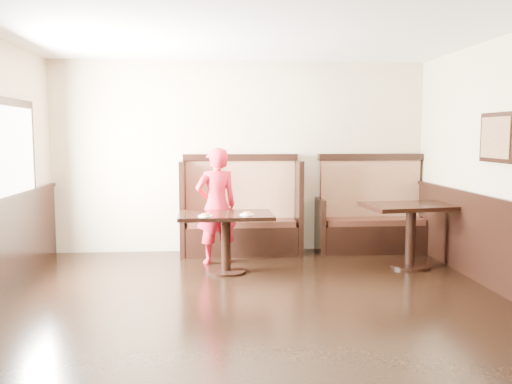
{
  "coord_description": "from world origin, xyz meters",
  "views": [
    {
      "loc": [
        -0.38,
        -4.53,
        1.73
      ],
      "look_at": [
        0.15,
        2.35,
        1.0
      ],
      "focal_mm": 38.0,
      "sensor_mm": 36.0,
      "label": 1
    }
  ],
  "objects": [
    {
      "name": "ground",
      "position": [
        0.0,
        0.0,
        0.0
      ],
      "size": [
        7.0,
        7.0,
        0.0
      ],
      "primitive_type": "plane",
      "color": "black",
      "rests_on": "ground"
    },
    {
      "name": "room_shell",
      "position": [
        -0.3,
        0.28,
        0.67
      ],
      "size": [
        7.0,
        7.0,
        7.0
      ],
      "color": "#CABA92",
      "rests_on": "ground"
    },
    {
      "name": "booth_main",
      "position": [
        0.0,
        3.3,
        0.53
      ],
      "size": [
        1.75,
        0.72,
        1.45
      ],
      "color": "black",
      "rests_on": "ground"
    },
    {
      "name": "booth_neighbor",
      "position": [
        1.95,
        3.29,
        0.48
      ],
      "size": [
        1.65,
        0.72,
        1.45
      ],
      "color": "black",
      "rests_on": "ground"
    },
    {
      "name": "table_main",
      "position": [
        -0.25,
        2.18,
        0.57
      ],
      "size": [
        1.19,
        0.76,
        0.75
      ],
      "rotation": [
        0.0,
        0.0,
        0.02
      ],
      "color": "black",
      "rests_on": "ground"
    },
    {
      "name": "table_neighbor",
      "position": [
        2.18,
        2.3,
        0.62
      ],
      "size": [
        1.29,
        0.94,
        0.83
      ],
      "rotation": [
        0.0,
        0.0,
        0.14
      ],
      "color": "black",
      "rests_on": "ground"
    },
    {
      "name": "child",
      "position": [
        -0.36,
        2.7,
        0.78
      ],
      "size": [
        0.66,
        0.53,
        1.56
      ],
      "primitive_type": "imported",
      "rotation": [
        0.0,
        0.0,
        3.45
      ],
      "color": "red",
      "rests_on": "ground"
    },
    {
      "name": "pizza_plate_left",
      "position": [
        -0.5,
        1.98,
        0.76
      ],
      "size": [
        0.18,
        0.18,
        0.03
      ],
      "color": "white",
      "rests_on": "table_main"
    },
    {
      "name": "pizza_plate_right",
      "position": [
        0.01,
        2.06,
        0.76
      ],
      "size": [
        0.18,
        0.18,
        0.03
      ],
      "color": "white",
      "rests_on": "table_main"
    }
  ]
}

